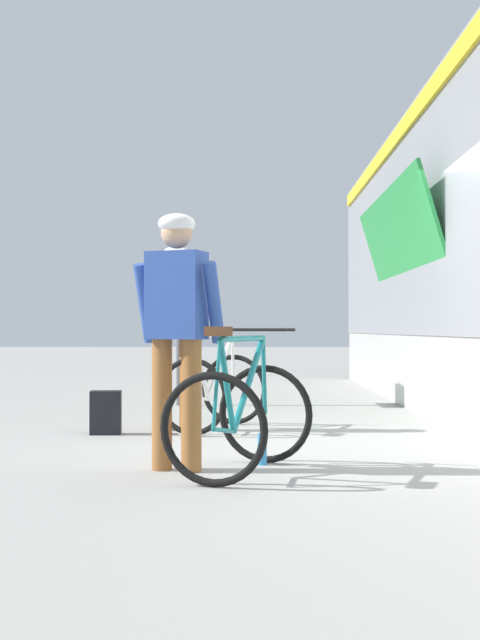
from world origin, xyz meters
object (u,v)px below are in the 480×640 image
at_px(bicycle_far_white, 214,388).
at_px(backpack_on_platform, 106,413).
at_px(cyclist_near_in_blue, 177,317).
at_px(platform_sign_post, 179,278).
at_px(cyclist_far_in_dark, 176,320).
at_px(water_bottle_near_the_bikes, 262,449).
at_px(bicycle_near_teal, 241,414).

bearing_deg(bicycle_far_white, backpack_on_platform, -159.55).
distance_m(cyclist_near_in_blue, bicycle_far_white, 2.50).
xyz_separation_m(bicycle_far_white, platform_sign_post, (-0.56, 2.68, 1.22)).
bearing_deg(cyclist_far_in_dark, cyclist_near_in_blue, -84.76).
bearing_deg(bicycle_far_white, water_bottle_near_the_bikes, -78.30).
distance_m(bicycle_far_white, backpack_on_platform, 1.06).
height_order(cyclist_near_in_blue, bicycle_near_teal, cyclist_near_in_blue).
bearing_deg(cyclist_near_in_blue, water_bottle_near_the_bikes, 24.33).
relative_size(cyclist_near_in_blue, platform_sign_post, 0.73).
xyz_separation_m(bicycle_near_teal, bicycle_far_white, (-0.30, 2.55, 0.00)).
height_order(bicycle_near_teal, water_bottle_near_the_bikes, bicycle_near_teal).
bearing_deg(platform_sign_post, bicycle_near_teal, -80.68).
xyz_separation_m(cyclist_near_in_blue, cyclist_far_in_dark, (-0.22, 2.35, 0.00)).
bearing_deg(backpack_on_platform, water_bottle_near_the_bikes, -55.84).
height_order(backpack_on_platform, water_bottle_near_the_bikes, backpack_on_platform).
bearing_deg(bicycle_near_teal, cyclist_far_in_dark, 104.76).
bearing_deg(platform_sign_post, backpack_on_platform, -97.82).
xyz_separation_m(bicycle_far_white, backpack_on_platform, (-0.98, -0.37, -0.20)).
bearing_deg(cyclist_far_in_dark, bicycle_far_white, 8.68).
bearing_deg(cyclist_far_in_dark, bicycle_near_teal, -75.24).
height_order(bicycle_far_white, water_bottle_near_the_bikes, bicycle_far_white).
bearing_deg(backpack_on_platform, bicycle_near_teal, -64.22).
bearing_deg(cyclist_near_in_blue, platform_sign_post, 94.68).
distance_m(bicycle_near_teal, platform_sign_post, 5.44).
xyz_separation_m(backpack_on_platform, platform_sign_post, (0.42, 3.05, 1.42)).
relative_size(cyclist_near_in_blue, water_bottle_near_the_bikes, 7.93).
relative_size(cyclist_far_in_dark, backpack_on_platform, 4.40).
xyz_separation_m(cyclist_near_in_blue, platform_sign_post, (-0.42, 5.09, 0.57)).
distance_m(cyclist_far_in_dark, platform_sign_post, 2.80).
xyz_separation_m(cyclist_far_in_dark, bicycle_near_teal, (0.66, -2.50, -0.65)).
bearing_deg(backpack_on_platform, cyclist_near_in_blue, -72.28).
bearing_deg(platform_sign_post, cyclist_far_in_dark, -85.80).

